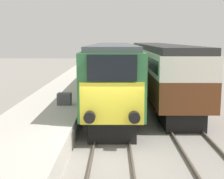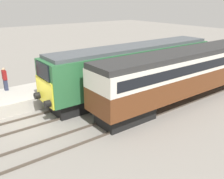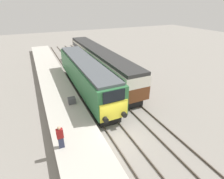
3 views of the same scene
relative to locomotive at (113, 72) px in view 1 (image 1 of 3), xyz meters
name	(u,v)px [view 1 (image 1 of 3)]	position (x,y,z in m)	size (l,w,h in m)	color
ground_plane	(112,159)	(0.00, -8.60, -2.24)	(120.00, 120.00, 0.00)	gray
platform_left	(59,102)	(-3.30, -0.60, -1.79)	(3.50, 50.00, 0.90)	#B7B2A8
rails_near_track	(113,121)	(0.00, -3.60, -2.17)	(1.51, 60.00, 0.14)	#4C4238
rails_far_track	(178,121)	(3.40, -3.60, -2.17)	(1.50, 60.00, 0.14)	#4C4238
locomotive	(113,72)	(0.00, 0.00, 0.00)	(2.70, 15.54, 3.99)	black
passenger_carriage	(158,64)	(3.40, 4.48, 0.15)	(2.75, 20.77, 3.91)	black
luggage_crate	(64,99)	(-2.53, -3.32, -1.04)	(0.70, 0.56, 0.60)	#4C4C51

